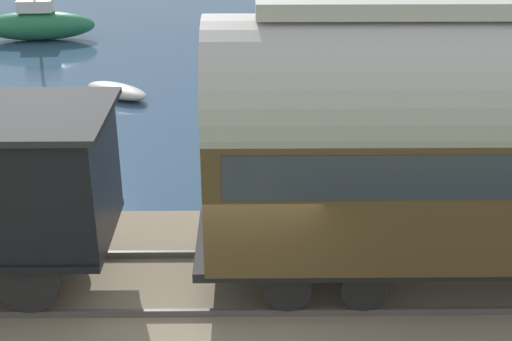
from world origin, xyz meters
TOP-DOWN VIEW (x-y plane):
  - ground_plane at (0.00, 0.00)m, footprint 200.00×200.00m
  - rail_embankment at (0.77, 0.00)m, footprint 5.30×56.00m
  - passenger_coach at (0.77, -4.18)m, footprint 2.44×9.71m
  - sailboat_green at (18.44, 8.09)m, footprint 1.62×4.52m
  - rowboat_far_out at (11.49, 3.86)m, footprint 2.01×2.39m
  - rowboat_mid_harbor at (5.04, -6.13)m, footprint 1.44×2.67m

SIDE VIEW (x-z plane):
  - ground_plane at x=0.00m, z-range 0.00..0.00m
  - rail_embankment at x=0.77m, z-range -0.06..0.41m
  - rowboat_mid_harbor at x=5.04m, z-range 0.01..0.39m
  - rowboat_far_out at x=11.49m, z-range 0.01..0.42m
  - sailboat_green at x=18.44m, z-range -2.53..3.82m
  - passenger_coach at x=0.77m, z-range 0.70..5.40m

